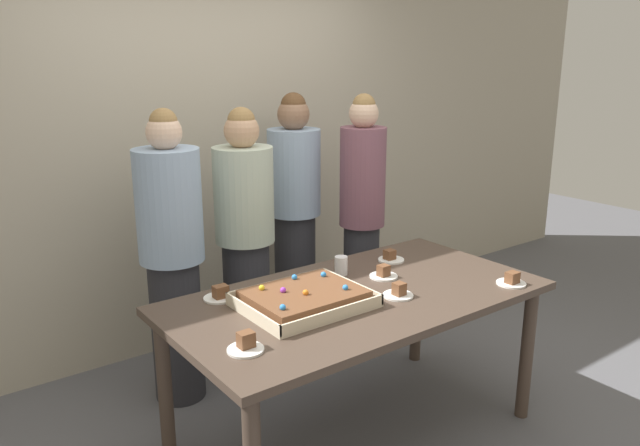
{
  "coord_description": "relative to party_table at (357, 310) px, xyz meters",
  "views": [
    {
      "loc": [
        -1.85,
        -2.16,
        1.94
      ],
      "look_at": [
        -0.12,
        0.15,
        1.15
      ],
      "focal_mm": 34.63,
      "sensor_mm": 36.0,
      "label": 1
    }
  ],
  "objects": [
    {
      "name": "ground_plane",
      "position": [
        0.0,
        0.0,
        -0.71
      ],
      "size": [
        12.0,
        12.0,
        0.0
      ],
      "primitive_type": "plane",
      "color": "#5B5B60"
    },
    {
      "name": "interior_back_panel",
      "position": [
        0.0,
        1.6,
        0.79
      ],
      "size": [
        8.0,
        0.12,
        3.0
      ],
      "primitive_type": "cube",
      "color": "#B2A893",
      "rests_on": "ground_plane"
    },
    {
      "name": "party_table",
      "position": [
        0.0,
        0.0,
        0.0
      ],
      "size": [
        1.88,
        0.99,
        0.8
      ],
      "color": "#47382D",
      "rests_on": "ground_plane"
    },
    {
      "name": "sheet_cake",
      "position": [
        -0.3,
        0.04,
        0.12
      ],
      "size": [
        0.58,
        0.46,
        0.1
      ],
      "color": "beige",
      "rests_on": "party_table"
    },
    {
      "name": "plated_slice_near_left",
      "position": [
        -0.58,
        0.35,
        0.11
      ],
      "size": [
        0.15,
        0.15,
        0.07
      ],
      "color": "white",
      "rests_on": "party_table"
    },
    {
      "name": "plated_slice_near_right",
      "position": [
        -0.74,
        -0.19,
        0.11
      ],
      "size": [
        0.15,
        0.15,
        0.07
      ],
      "color": "white",
      "rests_on": "party_table"
    },
    {
      "name": "plated_slice_far_left",
      "position": [
        0.26,
        0.1,
        0.11
      ],
      "size": [
        0.15,
        0.15,
        0.07
      ],
      "color": "white",
      "rests_on": "party_table"
    },
    {
      "name": "plated_slice_far_right",
      "position": [
        0.48,
        0.27,
        0.11
      ],
      "size": [
        0.15,
        0.15,
        0.07
      ],
      "color": "white",
      "rests_on": "party_table"
    },
    {
      "name": "plated_slice_center_front",
      "position": [
        0.72,
        -0.38,
        0.11
      ],
      "size": [
        0.15,
        0.15,
        0.07
      ],
      "color": "white",
      "rests_on": "party_table"
    },
    {
      "name": "plated_slice_center_back",
      "position": [
        0.14,
        -0.15,
        0.11
      ],
      "size": [
        0.15,
        0.15,
        0.07
      ],
      "color": "white",
      "rests_on": "party_table"
    },
    {
      "name": "drink_cup_nearest",
      "position": [
        0.11,
        0.27,
        0.14
      ],
      "size": [
        0.07,
        0.07,
        0.1
      ],
      "primitive_type": "cylinder",
      "color": "white",
      "rests_on": "party_table"
    },
    {
      "name": "person_serving_front",
      "position": [
        0.75,
        0.84,
        0.18
      ],
      "size": [
        0.3,
        0.3,
        1.7
      ],
      "rotation": [
        0.0,
        0.0,
        -2.48
      ],
      "color": "#28282D",
      "rests_on": "ground_plane"
    },
    {
      "name": "person_green_shirt_behind",
      "position": [
        -0.56,
        0.92,
        0.15
      ],
      "size": [
        0.36,
        0.36,
        1.67
      ],
      "rotation": [
        0.0,
        0.0,
        -1.28
      ],
      "color": "#28282D",
      "rests_on": "ground_plane"
    },
    {
      "name": "person_striped_tie_right",
      "position": [
        -0.09,
        0.94,
        0.14
      ],
      "size": [
        0.35,
        0.35,
        1.65
      ],
      "rotation": [
        0.0,
        0.0,
        -1.8
      ],
      "color": "#28282D",
      "rests_on": "ground_plane"
    },
    {
      "name": "person_far_right_suit",
      "position": [
        0.44,
        1.18,
        0.17
      ],
      "size": [
        0.35,
        0.35,
        1.7
      ],
      "rotation": [
        0.0,
        0.0,
        -2.14
      ],
      "color": "#28282D",
      "rests_on": "ground_plane"
    }
  ]
}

